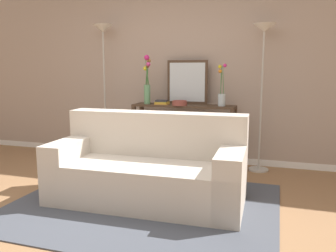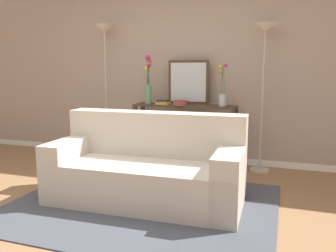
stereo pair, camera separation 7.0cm
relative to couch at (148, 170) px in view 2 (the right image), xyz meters
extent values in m
cube|color=#936B47|center=(-0.33, -0.61, -0.33)|extent=(16.00, 16.00, 0.02)
cube|color=white|center=(-0.33, 1.74, -0.27)|extent=(12.00, 0.15, 0.09)
cube|color=tan|center=(-0.33, 1.74, 1.13)|extent=(12.00, 0.14, 2.72)
cube|color=#474C56|center=(0.00, -0.16, -0.31)|extent=(2.55, 2.02, 0.01)
cube|color=beige|center=(0.00, -0.06, -0.11)|extent=(1.93, 0.91, 0.42)
cube|color=beige|center=(-0.01, 0.24, 0.33)|extent=(1.91, 0.32, 0.46)
cube|color=beige|center=(-0.83, -0.08, -0.02)|extent=(0.27, 0.86, 0.60)
cube|color=beige|center=(0.83, -0.03, -0.02)|extent=(0.27, 0.86, 0.60)
cube|color=#473323|center=(-0.02, 1.40, 0.52)|extent=(1.41, 0.34, 0.03)
cube|color=#473323|center=(-0.02, 1.40, -0.17)|extent=(1.30, 0.29, 0.01)
cube|color=#473323|center=(-0.70, 1.25, 0.09)|extent=(0.05, 0.05, 0.82)
cube|color=#473323|center=(0.66, 1.25, 0.09)|extent=(0.05, 0.05, 0.82)
cube|color=#473323|center=(-0.70, 1.55, 0.09)|extent=(0.05, 0.05, 0.82)
cube|color=#473323|center=(0.66, 1.55, 0.09)|extent=(0.05, 0.05, 0.82)
cylinder|color=#B7B2A8|center=(-1.25, 1.44, -0.30)|extent=(0.26, 0.26, 0.02)
cylinder|color=#B7B2A8|center=(-1.25, 1.44, 0.63)|extent=(0.02, 0.02, 1.84)
cone|color=silver|center=(-1.25, 1.44, 1.60)|extent=(0.28, 0.28, 0.10)
cylinder|color=#B7B2A8|center=(1.00, 1.44, -0.30)|extent=(0.26, 0.26, 0.02)
cylinder|color=#B7B2A8|center=(1.00, 1.44, 0.59)|extent=(0.02, 0.02, 1.77)
cone|color=silver|center=(1.00, 1.44, 1.52)|extent=(0.28, 0.28, 0.10)
cube|color=#473323|center=(-0.01, 1.54, 0.83)|extent=(0.58, 0.02, 0.61)
cube|color=silver|center=(-0.01, 1.53, 0.83)|extent=(0.51, 0.01, 0.54)
cylinder|color=#669E6B|center=(-0.54, 1.37, 0.66)|extent=(0.09, 0.09, 0.27)
cylinder|color=#3D7538|center=(-0.55, 1.38, 0.93)|extent=(0.04, 0.02, 0.25)
sphere|color=#E24B36|center=(-0.55, 1.40, 1.05)|extent=(0.05, 0.05, 0.05)
cylinder|color=#3D7538|center=(-0.56, 1.38, 0.91)|extent=(0.02, 0.03, 0.23)
sphere|color=yellow|center=(-0.58, 1.38, 1.02)|extent=(0.06, 0.06, 0.06)
cylinder|color=#3D7538|center=(-0.53, 1.36, 0.94)|extent=(0.03, 0.04, 0.28)
sphere|color=#CF3D83|center=(-0.52, 1.35, 1.08)|extent=(0.06, 0.06, 0.06)
cylinder|color=#3D7538|center=(-0.54, 1.38, 0.96)|extent=(0.04, 0.03, 0.33)
sphere|color=#C68242|center=(-0.53, 1.40, 1.13)|extent=(0.06, 0.06, 0.06)
cylinder|color=#3D7538|center=(-0.54, 1.36, 0.98)|extent=(0.04, 0.02, 0.37)
sphere|color=#D6267A|center=(-0.53, 1.34, 1.17)|extent=(0.07, 0.07, 0.07)
cylinder|color=silver|center=(0.50, 1.38, 0.61)|extent=(0.10, 0.10, 0.16)
cylinder|color=#3D7538|center=(0.52, 1.37, 0.88)|extent=(0.02, 0.05, 0.37)
sphere|color=#D02B7A|center=(0.54, 1.37, 1.06)|extent=(0.05, 0.05, 0.05)
cylinder|color=#3D7538|center=(0.49, 1.38, 0.84)|extent=(0.02, 0.03, 0.29)
sphere|color=orange|center=(0.47, 1.39, 0.99)|extent=(0.05, 0.05, 0.05)
cylinder|color=#3D7538|center=(0.49, 1.38, 0.87)|extent=(0.01, 0.05, 0.35)
sphere|color=yellow|center=(0.47, 1.37, 1.04)|extent=(0.05, 0.05, 0.05)
cylinder|color=brown|center=(-0.05, 1.30, 0.56)|extent=(0.20, 0.20, 0.06)
torus|color=brown|center=(-0.05, 1.30, 0.59)|extent=(0.20, 0.20, 0.01)
cube|color=#B77F33|center=(-0.31, 1.32, 0.54)|extent=(0.19, 0.14, 0.01)
cube|color=gold|center=(-0.31, 1.32, 0.56)|extent=(0.18, 0.15, 0.03)
cube|color=#2D2D33|center=(-0.31, 1.32, 0.58)|extent=(0.17, 0.13, 0.03)
cube|color=#B77F33|center=(-0.58, 1.40, -0.26)|extent=(0.03, 0.14, 0.11)
cube|color=maroon|center=(-0.55, 1.40, -0.25)|extent=(0.04, 0.17, 0.13)
cube|color=silver|center=(-0.51, 1.40, -0.26)|extent=(0.02, 0.16, 0.12)
cube|color=#BC3328|center=(-0.47, 1.40, -0.26)|extent=(0.05, 0.18, 0.12)
cube|color=navy|center=(-0.43, 1.40, -0.26)|extent=(0.03, 0.15, 0.11)
cube|color=tan|center=(-0.40, 1.40, -0.26)|extent=(0.03, 0.15, 0.11)
cube|color=#2D2D33|center=(-0.35, 1.40, -0.26)|extent=(0.06, 0.18, 0.12)
camera|label=1|loc=(1.21, -3.14, 0.99)|focal=36.75mm
camera|label=2|loc=(1.28, -3.11, 0.99)|focal=36.75mm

